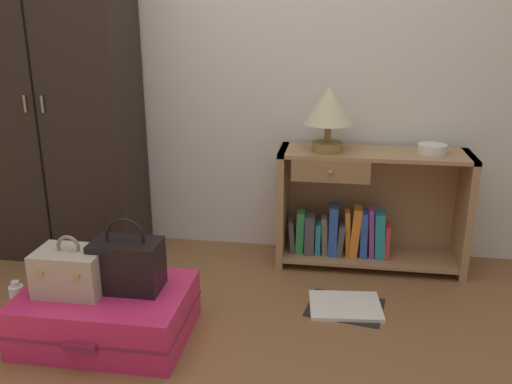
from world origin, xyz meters
TOP-DOWN VIEW (x-y plane):
  - back_wall at (0.00, 1.50)m, footprint 6.40×0.10m
  - wardrobe at (-1.12, 1.20)m, footprint 0.89×0.47m
  - bookshelf at (0.66, 1.27)m, footprint 1.05×0.34m
  - table_lamp at (0.44, 1.23)m, footprint 0.27×0.27m
  - bowl at (1.00, 1.25)m, footprint 0.15×0.15m
  - suitcase_large at (-0.49, 0.32)m, footprint 0.73×0.54m
  - train_case at (-0.63, 0.29)m, footprint 0.29×0.22m
  - handbag at (-0.40, 0.35)m, footprint 0.30×0.18m
  - bottle at (-0.94, 0.34)m, footprint 0.06×0.06m
  - open_book_on_floor at (0.57, 0.73)m, footprint 0.41×0.35m

SIDE VIEW (x-z plane):
  - open_book_on_floor at x=0.57m, z-range 0.00..0.02m
  - bottle at x=-0.94m, z-range -0.01..0.22m
  - suitcase_large at x=-0.49m, z-range 0.00..0.23m
  - bookshelf at x=0.66m, z-range -0.02..0.66m
  - train_case at x=-0.63m, z-range 0.20..0.46m
  - handbag at x=-0.40m, z-range 0.18..0.52m
  - bowl at x=1.00m, z-range 0.68..0.73m
  - table_lamp at x=0.44m, z-range 0.73..1.09m
  - wardrobe at x=-1.12m, z-range 0.00..1.88m
  - back_wall at x=0.00m, z-range 0.00..2.60m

